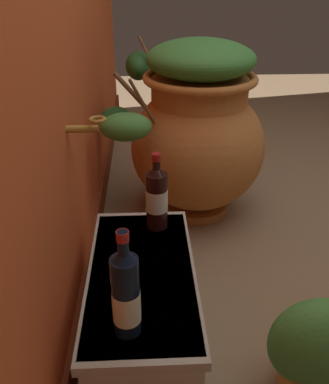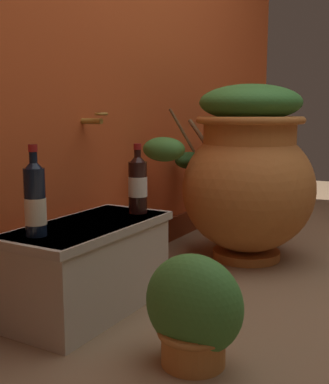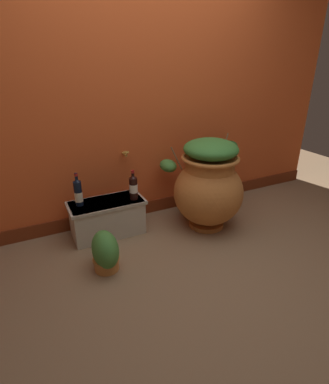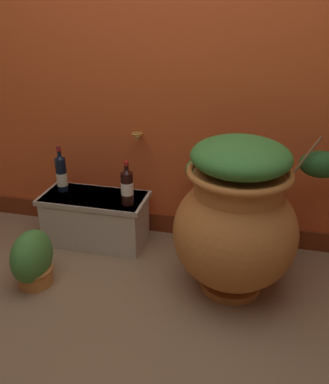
# 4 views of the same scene
# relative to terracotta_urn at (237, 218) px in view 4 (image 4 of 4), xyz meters

# --- Properties ---
(ground_plane) EXTENTS (7.00, 7.00, 0.00)m
(ground_plane) POSITION_rel_terracotta_urn_xyz_m (-0.42, -0.61, -0.44)
(ground_plane) COLOR #896B4C
(back_wall) EXTENTS (4.40, 0.33, 2.60)m
(back_wall) POSITION_rel_terracotta_urn_xyz_m (-0.42, 0.59, 0.86)
(back_wall) COLOR #D15123
(back_wall) RESTS_ON ground_plane
(terracotta_urn) EXTENTS (0.87, 0.81, 0.87)m
(terracotta_urn) POSITION_rel_terracotta_urn_xyz_m (0.00, 0.00, 0.00)
(terracotta_urn) COLOR #C17033
(terracotta_urn) RESTS_ON ground_plane
(stone_ledge) EXTENTS (0.68, 0.33, 0.33)m
(stone_ledge) POSITION_rel_terracotta_urn_xyz_m (-0.92, 0.27, -0.26)
(stone_ledge) COLOR beige
(stone_ledge) RESTS_ON ground_plane
(wine_bottle_left) EXTENTS (0.07, 0.07, 0.30)m
(wine_bottle_left) POSITION_rel_terracotta_urn_xyz_m (-1.15, 0.30, 0.02)
(wine_bottle_left) COLOR black
(wine_bottle_left) RESTS_ON stone_ledge
(wine_bottle_middle) EXTENTS (0.08, 0.08, 0.28)m
(wine_bottle_middle) POSITION_rel_terracotta_urn_xyz_m (-0.67, 0.21, 0.02)
(wine_bottle_middle) COLOR black
(wine_bottle_middle) RESTS_ON stone_ledge
(potted_shrub) EXTENTS (0.21, 0.30, 0.33)m
(potted_shrub) POSITION_rel_terracotta_urn_xyz_m (-1.09, -0.24, -0.28)
(potted_shrub) COLOR #CC7F3D
(potted_shrub) RESTS_ON ground_plane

